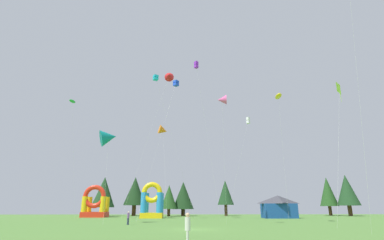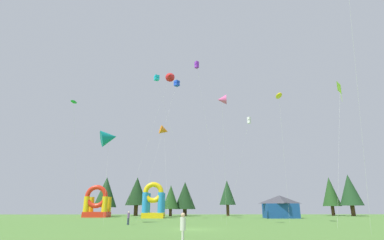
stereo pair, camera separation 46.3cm
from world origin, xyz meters
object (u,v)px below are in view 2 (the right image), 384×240
kite_blue_box (177,84)px  kite_orange_delta (164,131)px  kite_pink_delta (222,100)px  person_far_side (128,217)px  kite_teal_delta (109,138)px  inflatable_red_slide (154,205)px  kite_green_parafoil (74,102)px  festival_tent (280,207)px  kite_purple_box (197,66)px  inflatable_orange_dome (97,205)px  kite_lime_diamond (341,88)px  person_midfield (183,227)px  kite_cyan_box (157,78)px  kite_red_delta (170,76)px  kite_white_box (249,121)px

kite_blue_box → kite_orange_delta: (-2.40, 3.58, -8.28)m
kite_pink_delta → person_far_side: kite_pink_delta is taller
kite_teal_delta → inflatable_red_slide: kite_teal_delta is taller
kite_green_parafoil → kite_teal_delta: (10.49, -11.73, -9.69)m
kite_teal_delta → kite_orange_delta: bearing=64.3°
festival_tent → kite_blue_box: bearing=-155.9°
kite_purple_box → inflatable_orange_dome: size_ratio=4.01×
festival_tent → inflatable_red_slide: bearing=177.6°
kite_pink_delta → kite_orange_delta: bearing=117.1°
kite_purple_box → kite_pink_delta: bearing=-73.2°
kite_orange_delta → festival_tent: 27.69m
kite_lime_diamond → inflatable_orange_dome: bearing=141.0°
kite_green_parafoil → person_midfield: size_ratio=11.96×
kite_cyan_box → inflatable_orange_dome: kite_cyan_box is taller
kite_cyan_box → kite_green_parafoil: bearing=-171.4°
kite_green_parafoil → kite_pink_delta: kite_green_parafoil is taller
kite_purple_box → kite_lime_diamond: bearing=-34.1°
festival_tent → person_far_side: bearing=-140.8°
kite_lime_diamond → kite_red_delta: 30.17m
inflatable_orange_dome → kite_blue_box: bearing=-41.1°
kite_cyan_box → inflatable_red_slide: (-0.36, 6.51, -24.85)m
kite_orange_delta → person_midfield: bearing=-83.6°
kite_pink_delta → person_midfield: 24.47m
kite_green_parafoil → person_midfield: kite_green_parafoil is taller
person_midfield → inflatable_red_slide: bearing=-165.1°
kite_teal_delta → kite_purple_box: 20.30m
kite_lime_diamond → kite_blue_box: kite_blue_box is taller
kite_blue_box → kite_cyan_box: size_ratio=0.90×
kite_orange_delta → festival_tent: kite_orange_delta is taller
kite_blue_box → kite_purple_box: bearing=-49.3°
kite_red_delta → kite_lime_diamond: bearing=-36.4°
kite_purple_box → kite_pink_delta: (2.94, -9.76, -10.26)m
kite_blue_box → inflatable_orange_dome: 31.95m
kite_orange_delta → inflatable_red_slide: 15.39m
kite_purple_box → person_midfield: 38.08m
kite_white_box → festival_tent: size_ratio=2.87×
kite_lime_diamond → person_midfield: bearing=-140.4°
kite_white_box → inflatable_orange_dome: 37.39m
inflatable_orange_dome → kite_cyan_box: bearing=-40.8°
kite_green_parafoil → kite_lime_diamond: bearing=-23.5°
kite_teal_delta → kite_cyan_box: (4.81, 14.06, 15.96)m
kite_purple_box → kite_blue_box: bearing=130.7°
kite_pink_delta → inflatable_orange_dome: kite_pink_delta is taller
kite_lime_diamond → kite_green_parafoil: (-41.17, 17.92, 4.51)m
kite_teal_delta → inflatable_orange_dome: kite_teal_delta is taller
kite_purple_box → kite_pink_delta: size_ratio=1.62×
kite_pink_delta → person_far_side: bearing=169.9°
kite_orange_delta → person_far_side: 21.97m
person_midfield → kite_blue_box: bearing=-170.4°
kite_lime_diamond → kite_green_parafoil: bearing=156.5°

